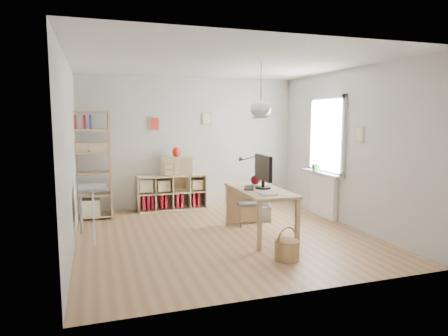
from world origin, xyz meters
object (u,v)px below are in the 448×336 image
object	(u,v)px
cube_shelf	(171,195)
tall_bookshelf	(88,161)
desk	(260,195)
chair	(247,201)
storage_chest	(256,209)
monitor	(263,170)
drawer_chest	(177,166)

from	to	relation	value
cube_shelf	tall_bookshelf	distance (m)	1.77
desk	chair	bearing A→B (deg)	85.57
desk	storage_chest	xyz separation A→B (m)	(0.34, 0.95, -0.47)
monitor	drawer_chest	bearing A→B (deg)	116.11
chair	monitor	bearing A→B (deg)	-76.13
chair	cube_shelf	bearing A→B (deg)	136.20
chair	storage_chest	distance (m)	0.47
monitor	cube_shelf	bearing A→B (deg)	118.57
tall_bookshelf	monitor	bearing A→B (deg)	-35.65
tall_bookshelf	storage_chest	world-z (taller)	tall_bookshelf
cube_shelf	desk	bearing A→B (deg)	-65.39
desk	monitor	world-z (taller)	monitor
tall_bookshelf	monitor	world-z (taller)	tall_bookshelf
storage_chest	drawer_chest	xyz separation A→B (m)	(-1.23, 1.24, 0.72)
tall_bookshelf	cube_shelf	bearing A→B (deg)	10.19
desk	drawer_chest	distance (m)	2.38
tall_bookshelf	chair	size ratio (longest dim) A/B	2.71
chair	storage_chest	size ratio (longest dim) A/B	1.00
chair	drawer_chest	size ratio (longest dim) A/B	1.17
desk	monitor	xyz separation A→B (m)	(0.07, 0.04, 0.40)
cube_shelf	storage_chest	world-z (taller)	cube_shelf
desk	monitor	size ratio (longest dim) A/B	2.43
chair	monitor	distance (m)	0.89
cube_shelf	drawer_chest	bearing A→B (deg)	-17.07
monitor	drawer_chest	world-z (taller)	monitor
desk	tall_bookshelf	size ratio (longest dim) A/B	0.75
storage_chest	tall_bookshelf	bearing A→B (deg)	-179.60
cube_shelf	chair	bearing A→B (deg)	-55.58
cube_shelf	monitor	xyz separation A→B (m)	(1.10, -2.19, 0.75)
chair	desk	bearing A→B (deg)	-82.65
storage_chest	monitor	world-z (taller)	monitor
desk	drawer_chest	world-z (taller)	drawer_chest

